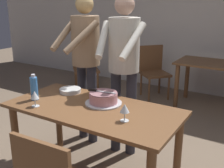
# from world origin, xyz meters

# --- Properties ---
(back_wall) EXTENTS (10.00, 0.12, 2.70)m
(back_wall) POSITION_xyz_m (0.00, 3.20, 1.35)
(back_wall) COLOR silver
(back_wall) RESTS_ON ground_plane
(main_dining_table) EXTENTS (1.57, 0.76, 0.75)m
(main_dining_table) POSITION_xyz_m (0.00, 0.00, 0.63)
(main_dining_table) COLOR brown
(main_dining_table) RESTS_ON ground_plane
(cake_on_platter) EXTENTS (0.34, 0.34, 0.11)m
(cake_on_platter) POSITION_xyz_m (0.04, 0.12, 0.80)
(cake_on_platter) COLOR silver
(cake_on_platter) RESTS_ON main_dining_table
(cake_knife) EXTENTS (0.27, 0.06, 0.02)m
(cake_knife) POSITION_xyz_m (-0.04, 0.11, 0.87)
(cake_knife) COLOR silver
(cake_knife) RESTS_ON cake_on_platter
(plate_stack) EXTENTS (0.22, 0.22, 0.04)m
(plate_stack) POSITION_xyz_m (-0.43, 0.21, 0.77)
(plate_stack) COLOR white
(plate_stack) RESTS_ON main_dining_table
(wine_glass_near) EXTENTS (0.08, 0.08, 0.14)m
(wine_glass_near) POSITION_xyz_m (0.38, -0.11, 0.85)
(wine_glass_near) COLOR silver
(wine_glass_near) RESTS_ON main_dining_table
(wine_glass_far) EXTENTS (0.08, 0.08, 0.14)m
(wine_glass_far) POSITION_xyz_m (-0.45, -0.25, 0.85)
(wine_glass_far) COLOR silver
(wine_glass_far) RESTS_ON main_dining_table
(water_bottle) EXTENTS (0.07, 0.07, 0.25)m
(water_bottle) POSITION_xyz_m (-0.59, -0.13, 0.86)
(water_bottle) COLOR #387AC6
(water_bottle) RESTS_ON main_dining_table
(person_cutting_cake) EXTENTS (0.46, 0.57, 1.72)m
(person_cutting_cake) POSITION_xyz_m (-0.02, 0.59, 1.08)
(person_cutting_cake) COLOR #2D2D38
(person_cutting_cake) RESTS_ON ground_plane
(person_standing_beside) EXTENTS (0.46, 0.58, 1.72)m
(person_standing_beside) POSITION_xyz_m (-0.54, 0.62, 1.08)
(person_standing_beside) COLOR #2D2D38
(person_standing_beside) RESTS_ON ground_plane
(background_table) EXTENTS (1.00, 0.70, 0.74)m
(background_table) POSITION_xyz_m (0.47, 2.50, 0.58)
(background_table) COLOR brown
(background_table) RESTS_ON ground_plane
(background_chair_0) EXTENTS (0.62, 0.62, 0.90)m
(background_chair_0) POSITION_xyz_m (-0.49, 2.52, 0.49)
(background_chair_0) COLOR brown
(background_chair_0) RESTS_ON ground_plane
(background_chair_1) EXTENTS (0.62, 0.62, 0.90)m
(background_chair_1) POSITION_xyz_m (-1.68, 2.12, 0.49)
(background_chair_1) COLOR brown
(background_chair_1) RESTS_ON ground_plane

